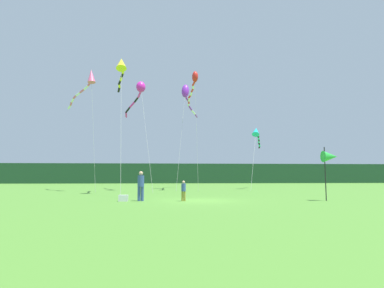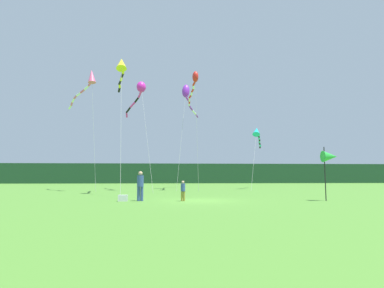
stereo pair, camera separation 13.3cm
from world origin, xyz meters
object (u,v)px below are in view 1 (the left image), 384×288
Objects in this scene: person_child at (184,190)px; kite_cyan at (256,133)px; kite_rainbow at (88,81)px; person_adult at (141,184)px; kite_red at (194,81)px; banner_flag_pole at (330,157)px; kite_purple at (186,95)px; kite_yellow at (121,67)px; cooler_box at (123,198)px; kite_magenta at (139,91)px.

kite_cyan is (9.31, 16.86, 5.73)m from person_child.
kite_rainbow reaches higher than kite_cyan.
kite_red is (4.33, 13.31, 10.42)m from person_adult.
kite_rainbow is at bearing 143.65° from banner_flag_pole.
person_child is at bearing -118.91° from kite_cyan.
kite_purple is 11.72m from kite_yellow.
cooler_box is (-3.55, 0.13, -0.49)m from person_child.
cooler_box is 17.10m from kite_magenta.
kite_purple reaches higher than kite_yellow.
cooler_box is at bearing -79.37° from kite_yellow.
kite_yellow is at bearing -99.02° from kite_magenta.
person_adult is 0.15× the size of kite_yellow.
person_child is 17.38m from kite_red.
kite_rainbow is 0.99× the size of kite_purple.
person_adult is at bearing 176.42° from banner_flag_pole.
person_child is 13.58m from kite_yellow.
person_child is 18.60m from kite_rainbow.
kite_magenta is at bearing 106.01° from person_child.
kite_purple is at bearing 113.10° from banner_flag_pole.
kite_cyan is at bearing 12.91° from kite_rainbow.
kite_purple is at bearing 77.74° from person_adult.
kite_red reaches higher than person_adult.
person_child is at bearing -93.95° from kite_purple.
kite_yellow reaches higher than person_adult.
person_adult reaches higher than person_child.
kite_purple is (-7.70, 18.06, 8.37)m from banner_flag_pole.
person_adult is 11.61m from banner_flag_pole.
kite_yellow is at bearing 108.06° from person_adult.
kite_magenta reaches higher than banner_flag_pole.
kite_rainbow reaches higher than banner_flag_pole.
kite_red is (6.73, 5.92, 0.67)m from kite_yellow.
kite_purple reaches higher than cooler_box.
banner_flag_pole is 21.34m from kite_purple.
banner_flag_pole is at bearing -66.90° from kite_purple.
person_adult is 17.16m from kite_rainbow.
kite_magenta is at bearing -167.26° from kite_cyan.
person_adult is 12.47m from kite_yellow.
person_adult reaches higher than cooler_box.
person_adult is 3.30× the size of cooler_box.
kite_magenta is at bearing -144.27° from kite_purple.
kite_purple is 0.99× the size of kite_red.
person_adult is at bearing 174.46° from person_child.
person_child is 0.37× the size of banner_flag_pole.
person_adult is at bearing -71.94° from kite_yellow.
kite_magenta is (-1.42, 13.61, 9.37)m from person_adult.
kite_red is (0.56, -4.03, 0.40)m from kite_purple.
kite_magenta is 0.92× the size of kite_red.
kite_magenta is at bearing 80.98° from kite_yellow.
kite_yellow is at bearing -121.83° from kite_purple.
kite_purple is at bearing 35.73° from kite_magenta.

